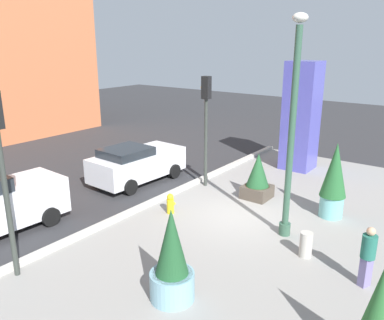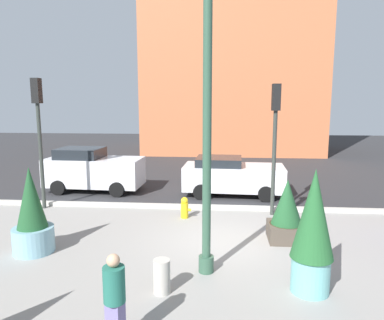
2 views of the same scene
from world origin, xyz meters
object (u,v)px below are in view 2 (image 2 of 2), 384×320
at_px(potted_plant_near_right, 32,217).
at_px(pedestrian_crossing, 115,296).
at_px(potted_plant_mid_plaza, 313,230).
at_px(car_passing_lane, 93,170).
at_px(traffic_light_corner, 275,128).
at_px(concrete_bollard, 162,277).
at_px(potted_plant_curbside, 287,212).
at_px(fire_hydrant, 185,208).
at_px(lamp_post, 207,136).
at_px(car_curb_east, 232,176).
at_px(traffic_light_far_side, 39,123).

xyz_separation_m(potted_plant_near_right, pedestrian_crossing, (3.29, -3.54, -0.10)).
xyz_separation_m(potted_plant_mid_plaza, car_passing_lane, (-7.66, 8.21, -0.42)).
xyz_separation_m(traffic_light_corner, car_passing_lane, (-7.58, 2.89, -2.13)).
bearing_deg(potted_plant_mid_plaza, concrete_bollard, -174.23).
distance_m(potted_plant_curbside, concrete_bollard, 4.50).
relative_size(potted_plant_mid_plaza, fire_hydrant, 3.57).
xyz_separation_m(lamp_post, fire_hydrant, (-0.92, 3.96, -2.89)).
height_order(traffic_light_corner, pedestrian_crossing, traffic_light_corner).
relative_size(potted_plant_curbside, fire_hydrant, 2.43).
distance_m(lamp_post, potted_plant_curbside, 3.93).
bearing_deg(car_passing_lane, traffic_light_corner, -20.89).
height_order(lamp_post, traffic_light_corner, lamp_post).
bearing_deg(lamp_post, potted_plant_mid_plaza, -17.86).
height_order(potted_plant_mid_plaza, car_curb_east, potted_plant_mid_plaza).
bearing_deg(potted_plant_curbside, traffic_light_far_side, 163.55).
relative_size(potted_plant_mid_plaza, traffic_light_corner, 0.58).
height_order(traffic_light_far_side, pedestrian_crossing, traffic_light_far_side).
height_order(potted_plant_near_right, car_passing_lane, potted_plant_near_right).
bearing_deg(car_passing_lane, car_curb_east, -1.80).
bearing_deg(traffic_light_corner, potted_plant_mid_plaza, -89.12).
bearing_deg(traffic_light_corner, car_passing_lane, 159.11).
relative_size(traffic_light_far_side, car_curb_east, 1.12).
distance_m(potted_plant_near_right, car_passing_lane, 6.76).
relative_size(traffic_light_far_side, pedestrian_crossing, 2.98).
xyz_separation_m(concrete_bollard, traffic_light_far_side, (-5.46, 5.74, 2.87)).
relative_size(fire_hydrant, pedestrian_crossing, 0.46).
height_order(concrete_bollard, pedestrian_crossing, pedestrian_crossing).
distance_m(potted_plant_curbside, fire_hydrant, 3.65).
bearing_deg(traffic_light_far_side, car_passing_lane, 71.50).
relative_size(lamp_post, potted_plant_mid_plaza, 2.49).
bearing_deg(lamp_post, traffic_light_far_side, 143.51).
bearing_deg(traffic_light_far_side, concrete_bollard, -46.42).
bearing_deg(car_passing_lane, potted_plant_near_right, -83.61).
distance_m(fire_hydrant, concrete_bollard, 5.00).
relative_size(traffic_light_far_side, car_passing_lane, 1.12).
distance_m(fire_hydrant, car_passing_lane, 5.75).
xyz_separation_m(fire_hydrant, car_curb_east, (1.71, 3.34, 0.47)).
bearing_deg(concrete_bollard, potted_plant_curbside, 45.75).
bearing_deg(fire_hydrant, potted_plant_near_right, -139.66).
bearing_deg(fire_hydrant, pedestrian_crossing, -93.88).
xyz_separation_m(potted_plant_mid_plaza, potted_plant_near_right, (-6.91, 1.50, -0.39)).
relative_size(traffic_light_corner, car_curb_east, 1.06).
xyz_separation_m(concrete_bollard, car_curb_east, (1.68, 8.33, 0.47)).
bearing_deg(pedestrian_crossing, traffic_light_far_side, 123.69).
xyz_separation_m(car_curb_east, pedestrian_crossing, (-2.17, -10.06, 0.06)).
height_order(lamp_post, pedestrian_crossing, lamp_post).
distance_m(potted_plant_curbside, traffic_light_corner, 3.31).
xyz_separation_m(potted_plant_near_right, fire_hydrant, (3.75, 3.19, -0.63)).
distance_m(traffic_light_corner, pedestrian_crossing, 8.46).
xyz_separation_m(potted_plant_curbside, traffic_light_far_side, (-8.59, 2.54, 2.39)).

